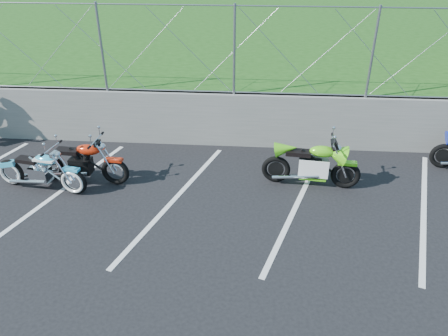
{
  "coord_description": "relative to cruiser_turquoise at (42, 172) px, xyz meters",
  "views": [
    {
      "loc": [
        1.51,
        -6.16,
        4.78
      ],
      "look_at": [
        0.94,
        1.3,
        0.56
      ],
      "focal_mm": 35.0,
      "sensor_mm": 36.0,
      "label": 1
    }
  ],
  "objects": [
    {
      "name": "ground",
      "position": [
        2.72,
        -1.13,
        -0.4
      ],
      "size": [
        90.0,
        90.0,
        0.0
      ],
      "primitive_type": "plane",
      "color": "black",
      "rests_on": "ground"
    },
    {
      "name": "naked_orange",
      "position": [
        0.72,
        0.37,
        0.03
      ],
      "size": [
        2.02,
        0.68,
        1.0
      ],
      "rotation": [
        0.0,
        0.0,
        -0.08
      ],
      "color": "black",
      "rests_on": "ground"
    },
    {
      "name": "cruiser_turquoise",
      "position": [
        0.0,
        0.0,
        0.0
      ],
      "size": [
        2.0,
        0.63,
        1.0
      ],
      "rotation": [
        0.0,
        0.0,
        -0.18
      ],
      "color": "black",
      "rests_on": "ground"
    },
    {
      "name": "retaining_wall",
      "position": [
        2.72,
        2.37,
        0.25
      ],
      "size": [
        30.0,
        0.22,
        1.3
      ],
      "primitive_type": "cube",
      "color": "slate",
      "rests_on": "ground"
    },
    {
      "name": "chain_link_fence",
      "position": [
        2.72,
        2.37,
        1.9
      ],
      "size": [
        28.0,
        0.03,
        2.0
      ],
      "color": "gray",
      "rests_on": "retaining_wall"
    },
    {
      "name": "parking_lines",
      "position": [
        3.92,
        -0.13,
        -0.4
      ],
      "size": [
        18.29,
        4.31,
        0.01
      ],
      "color": "silver",
      "rests_on": "ground"
    },
    {
      "name": "sportbike_green",
      "position": [
        5.44,
        0.59,
        0.05
      ],
      "size": [
        2.01,
        0.71,
        1.04
      ],
      "rotation": [
        0.0,
        0.0,
        -0.1
      ],
      "color": "black",
      "rests_on": "ground"
    },
    {
      "name": "grass_field",
      "position": [
        2.72,
        12.37,
        0.25
      ],
      "size": [
        30.0,
        20.0,
        1.3
      ],
      "primitive_type": "cube",
      "color": "#1A4713",
      "rests_on": "ground"
    }
  ]
}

